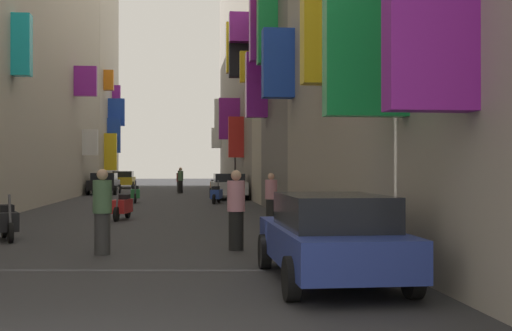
{
  "coord_description": "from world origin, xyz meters",
  "views": [
    {
      "loc": [
        1.39,
        -5.07,
        1.76
      ],
      "look_at": [
        4.49,
        22.68,
        1.86
      ],
      "focal_mm": 45.53,
      "sensor_mm": 36.0,
      "label": 1
    }
  ],
  "objects_px": {
    "pedestrian_mid_street": "(271,199)",
    "traffic_light_near_corner": "(235,147)",
    "parked_car_black": "(104,183)",
    "pedestrian_near_left": "(179,181)",
    "parked_car_yellow": "(123,179)",
    "scooter_black": "(7,221)",
    "scooter_green": "(135,194)",
    "pedestrian_crossing": "(236,210)",
    "pedestrian_near_right": "(181,180)",
    "scooter_orange": "(215,185)",
    "parked_car_silver": "(229,185)",
    "pedestrian_far_away": "(102,212)",
    "parked_car_blue": "(330,235)",
    "scooter_blue": "(216,194)",
    "scooter_red": "(122,206)"
  },
  "relations": [
    {
      "from": "pedestrian_near_right",
      "to": "scooter_orange",
      "type": "bearing_deg",
      "value": 59.4
    },
    {
      "from": "parked_car_silver",
      "to": "traffic_light_near_corner",
      "type": "distance_m",
      "value": 4.67
    },
    {
      "from": "parked_car_yellow",
      "to": "scooter_black",
      "type": "distance_m",
      "value": 40.93
    },
    {
      "from": "pedestrian_near_right",
      "to": "pedestrian_mid_street",
      "type": "height_order",
      "value": "pedestrian_near_right"
    },
    {
      "from": "pedestrian_crossing",
      "to": "parked_car_blue",
      "type": "bearing_deg",
      "value": -74.52
    },
    {
      "from": "scooter_black",
      "to": "traffic_light_near_corner",
      "type": "xyz_separation_m",
      "value": [
        7.47,
        24.06,
        2.57
      ]
    },
    {
      "from": "pedestrian_mid_street",
      "to": "pedestrian_far_away",
      "type": "height_order",
      "value": "pedestrian_far_away"
    },
    {
      "from": "parked_car_black",
      "to": "traffic_light_near_corner",
      "type": "xyz_separation_m",
      "value": [
        8.49,
        -3.76,
        2.28
      ]
    },
    {
      "from": "parked_car_blue",
      "to": "pedestrian_near_right",
      "type": "relative_size",
      "value": 2.38
    },
    {
      "from": "parked_car_silver",
      "to": "scooter_red",
      "type": "bearing_deg",
      "value": -108.02
    },
    {
      "from": "scooter_blue",
      "to": "parked_car_yellow",
      "type": "bearing_deg",
      "value": 105.12
    },
    {
      "from": "parked_car_black",
      "to": "pedestrian_near_left",
      "type": "distance_m",
      "value": 5.66
    },
    {
      "from": "parked_car_silver",
      "to": "pedestrian_near_left",
      "type": "height_order",
      "value": "pedestrian_near_left"
    },
    {
      "from": "scooter_green",
      "to": "pedestrian_mid_street",
      "type": "relative_size",
      "value": 1.11
    },
    {
      "from": "pedestrian_near_left",
      "to": "pedestrian_far_away",
      "type": "relative_size",
      "value": 0.91
    },
    {
      "from": "scooter_red",
      "to": "pedestrian_near_left",
      "type": "bearing_deg",
      "value": 85.94
    },
    {
      "from": "parked_car_blue",
      "to": "pedestrian_crossing",
      "type": "xyz_separation_m",
      "value": [
        -1.12,
        4.05,
        0.13
      ]
    },
    {
      "from": "parked_car_silver",
      "to": "scooter_orange",
      "type": "distance_m",
      "value": 13.09
    },
    {
      "from": "pedestrian_near_right",
      "to": "pedestrian_far_away",
      "type": "height_order",
      "value": "pedestrian_near_right"
    },
    {
      "from": "parked_car_yellow",
      "to": "pedestrian_crossing",
      "type": "relative_size",
      "value": 2.42
    },
    {
      "from": "scooter_black",
      "to": "pedestrian_crossing",
      "type": "relative_size",
      "value": 0.99
    },
    {
      "from": "pedestrian_near_left",
      "to": "pedestrian_near_right",
      "type": "relative_size",
      "value": 0.89
    },
    {
      "from": "parked_car_black",
      "to": "scooter_black",
      "type": "xyz_separation_m",
      "value": [
        1.02,
        -27.82,
        -0.29
      ]
    },
    {
      "from": "scooter_orange",
      "to": "pedestrian_far_away",
      "type": "xyz_separation_m",
      "value": [
        -4.01,
        -36.04,
        0.41
      ]
    },
    {
      "from": "scooter_red",
      "to": "traffic_light_near_corner",
      "type": "height_order",
      "value": "traffic_light_near_corner"
    },
    {
      "from": "scooter_orange",
      "to": "scooter_black",
      "type": "distance_m",
      "value": 33.79
    },
    {
      "from": "scooter_orange",
      "to": "scooter_red",
      "type": "bearing_deg",
      "value": -99.28
    },
    {
      "from": "parked_car_black",
      "to": "scooter_blue",
      "type": "height_order",
      "value": "parked_car_black"
    },
    {
      "from": "scooter_black",
      "to": "scooter_blue",
      "type": "bearing_deg",
      "value": 69.43
    },
    {
      "from": "parked_car_silver",
      "to": "parked_car_black",
      "type": "bearing_deg",
      "value": 135.1
    },
    {
      "from": "pedestrian_crossing",
      "to": "pedestrian_near_left",
      "type": "height_order",
      "value": "pedestrian_crossing"
    },
    {
      "from": "scooter_red",
      "to": "pedestrian_far_away",
      "type": "height_order",
      "value": "pedestrian_far_away"
    },
    {
      "from": "parked_car_blue",
      "to": "parked_car_yellow",
      "type": "xyz_separation_m",
      "value": [
        -7.46,
        47.47,
        0.05
      ]
    },
    {
      "from": "parked_car_blue",
      "to": "scooter_orange",
      "type": "relative_size",
      "value": 2.51
    },
    {
      "from": "scooter_green",
      "to": "pedestrian_near_right",
      "type": "xyz_separation_m",
      "value": [
        2.21,
        11.93,
        0.43
      ]
    },
    {
      "from": "pedestrian_near_left",
      "to": "pedestrian_crossing",
      "type": "bearing_deg",
      "value": -87.51
    },
    {
      "from": "scooter_red",
      "to": "pedestrian_far_away",
      "type": "xyz_separation_m",
      "value": [
        0.42,
        -8.89,
        0.41
      ]
    },
    {
      "from": "scooter_green",
      "to": "parked_car_silver",
      "type": "bearing_deg",
      "value": 33.09
    },
    {
      "from": "scooter_green",
      "to": "scooter_black",
      "type": "bearing_deg",
      "value": -96.26
    },
    {
      "from": "parked_car_black",
      "to": "pedestrian_near_left",
      "type": "height_order",
      "value": "pedestrian_near_left"
    },
    {
      "from": "pedestrian_mid_street",
      "to": "traffic_light_near_corner",
      "type": "bearing_deg",
      "value": 88.66
    },
    {
      "from": "scooter_blue",
      "to": "scooter_red",
      "type": "xyz_separation_m",
      "value": [
        -3.67,
        -9.67,
        0.0
      ]
    },
    {
      "from": "parked_car_silver",
      "to": "pedestrian_far_away",
      "type": "xyz_separation_m",
      "value": [
        -4.15,
        -22.96,
        0.11
      ]
    },
    {
      "from": "traffic_light_near_corner",
      "to": "pedestrian_near_left",
      "type": "bearing_deg",
      "value": 118.62
    },
    {
      "from": "scooter_orange",
      "to": "scooter_blue",
      "type": "distance_m",
      "value": 17.5
    },
    {
      "from": "parked_car_silver",
      "to": "scooter_green",
      "type": "distance_m",
      "value": 5.9
    },
    {
      "from": "parked_car_yellow",
      "to": "scooter_black",
      "type": "relative_size",
      "value": 2.44
    },
    {
      "from": "parked_car_yellow",
      "to": "scooter_green",
      "type": "relative_size",
      "value": 2.33
    },
    {
      "from": "scooter_blue",
      "to": "pedestrian_mid_street",
      "type": "distance_m",
      "value": 11.88
    },
    {
      "from": "parked_car_black",
      "to": "pedestrian_near_left",
      "type": "relative_size",
      "value": 2.54
    }
  ]
}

